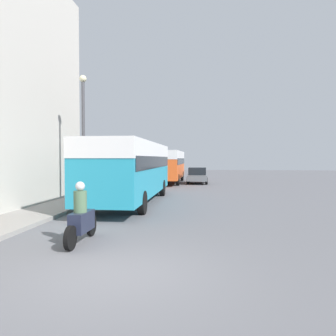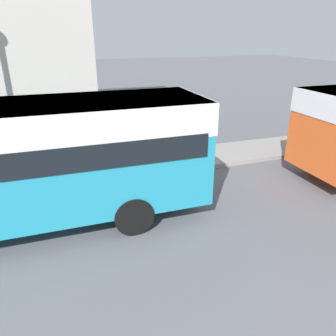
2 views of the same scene
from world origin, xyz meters
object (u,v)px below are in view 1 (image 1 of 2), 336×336
(bus_following, at_px, (168,162))
(motorcycle_behind_lead, at_px, (81,219))
(car_crossing, at_px, (197,175))
(bus_lead, at_px, (132,164))
(pedestrian_walking_away, at_px, (109,177))
(pedestrian_near_curb, at_px, (125,172))

(bus_following, relative_size, motorcycle_behind_lead, 4.36)
(car_crossing, bearing_deg, bus_lead, -103.14)
(bus_lead, height_order, pedestrian_walking_away, bus_lead)
(pedestrian_walking_away, bearing_deg, pedestrian_near_curb, 97.03)
(motorcycle_behind_lead, bearing_deg, bus_lead, 92.48)
(bus_following, xyz_separation_m, pedestrian_near_curb, (-4.23, -0.03, -0.95))
(bus_following, bearing_deg, car_crossing, -10.61)
(motorcycle_behind_lead, bearing_deg, pedestrian_walking_away, 103.16)
(car_crossing, distance_m, pedestrian_walking_away, 10.80)
(pedestrian_near_curb, distance_m, pedestrian_walking_away, 9.63)
(bus_lead, bearing_deg, bus_following, 88.37)
(pedestrian_near_curb, bearing_deg, motorcycle_behind_lead, -79.43)
(bus_following, relative_size, pedestrian_walking_away, 5.41)
(bus_following, bearing_deg, pedestrian_near_curb, -179.53)
(bus_lead, distance_m, pedestrian_walking_away, 5.44)
(car_crossing, height_order, pedestrian_near_curb, pedestrian_near_curb)
(bus_lead, height_order, pedestrian_near_curb, bus_lead)
(motorcycle_behind_lead, relative_size, car_crossing, 0.58)
(bus_lead, height_order, car_crossing, bus_lead)
(car_crossing, distance_m, pedestrian_near_curb, 7.05)
(bus_lead, bearing_deg, car_crossing, 76.86)
(motorcycle_behind_lead, relative_size, pedestrian_near_curb, 1.29)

